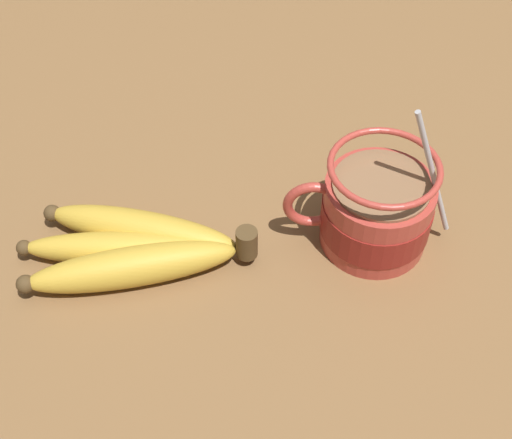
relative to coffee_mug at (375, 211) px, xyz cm
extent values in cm
cube|color=brown|center=(8.17, 3.51, -5.68)|extent=(128.13, 128.13, 3.47)
cylinder|color=#B23D33|center=(-0.11, 0.00, -0.35)|extent=(9.94, 9.94, 7.18)
cylinder|color=maroon|center=(-0.11, 0.00, -0.62)|extent=(10.14, 10.14, 3.33)
torus|color=#B23D33|center=(5.77, 0.00, 0.81)|extent=(5.46, 0.90, 5.46)
cylinder|color=#846042|center=(-0.11, 0.00, 3.34)|extent=(8.74, 8.74, 0.40)
torus|color=#B23D33|center=(-0.11, 0.00, 5.56)|extent=(9.94, 9.94, 0.60)
cylinder|color=#B2B2B7|center=(-4.39, 0.00, 4.62)|extent=(5.55, 0.50, 14.28)
ellipsoid|color=#B2B2B7|center=(-1.85, 0.00, -2.44)|extent=(3.00, 2.00, 0.80)
cylinder|color=#4C381E|center=(11.73, 2.70, -1.33)|extent=(2.00, 2.00, 3.00)
ellipsoid|color=gold|center=(21.46, 0.41, -2.14)|extent=(18.35, 7.63, 3.60)
sphere|color=#4C381E|center=(30.22, -1.65, -2.14)|extent=(1.62, 1.62, 1.62)
ellipsoid|color=gold|center=(22.40, 2.55, -2.32)|extent=(19.40, 3.51, 3.23)
sphere|color=#4C381E|center=(32.08, 2.41, -2.32)|extent=(1.46, 1.46, 1.46)
ellipsoid|color=gold|center=(21.85, 4.78, -2.09)|extent=(19.03, 7.37, 3.70)
sphere|color=#4C381E|center=(31.00, 6.66, -2.09)|extent=(1.66, 1.66, 1.66)
camera|label=1|loc=(10.98, 43.24, 48.29)|focal=50.00mm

